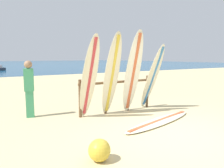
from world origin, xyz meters
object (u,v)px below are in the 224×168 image
surfboard_leaning_center (152,77)px  beachgoer_standing (29,86)px  beach_ball (99,150)px  surfboard_leaning_center_left (133,72)px  surfboard_rack (117,91)px  surfboard_leaning_left (112,74)px  surfboard_lying_on_sand (160,121)px  surfboard_leaning_far_left (89,78)px

surfboard_leaning_center → beachgoer_standing: surfboard_leaning_center is taller
beach_ball → beachgoer_standing: bearing=97.7°
surfboard_leaning_center_left → surfboard_rack: bearing=129.2°
surfboard_leaning_left → beachgoer_standing: 2.47m
surfboard_rack → surfboard_lying_on_sand: bearing=-76.3°
surfboard_rack → surfboard_leaning_far_left: surfboard_leaning_far_left is taller
surfboard_leaning_far_left → surfboard_leaning_center_left: bearing=-1.9°
surfboard_leaning_left → surfboard_leaning_far_left: bearing=-176.7°
surfboard_rack → surfboard_leaning_center_left: (0.34, -0.41, 0.61)m
beach_ball → surfboard_rack: bearing=52.3°
surfboard_leaning_center → surfboard_leaning_center_left: bearing=-173.9°
surfboard_rack → surfboard_leaning_center_left: surfboard_leaning_center_left is taller
surfboard_leaning_left → surfboard_lying_on_sand: (0.78, -1.30, -1.24)m
surfboard_leaning_center_left → surfboard_leaning_center: size_ratio=1.18×
surfboard_leaning_center_left → surfboard_lying_on_sand: surfboard_leaning_center_left is taller
beachgoer_standing → surfboard_leaning_center: bearing=-15.9°
surfboard_leaning_far_left → beachgoer_standing: surfboard_leaning_far_left is taller
surfboard_leaning_center_left → beachgoer_standing: bearing=157.8°
surfboard_leaning_center_left → beach_ball: size_ratio=6.67×
surfboard_leaning_left → surfboard_leaning_center: size_ratio=1.14×
surfboard_leaning_far_left → beach_ball: size_ratio=6.16×
surfboard_rack → surfboard_leaning_center: surfboard_leaning_center is taller
surfboard_leaning_far_left → beachgoer_standing: (-1.42, 1.14, -0.28)m
surfboard_leaning_left → beach_ball: size_ratio=6.46×
beachgoer_standing → surfboard_leaning_left: bearing=-26.6°
surfboard_leaning_center → beach_ball: surfboard_leaning_center is taller
surfboard_rack → beachgoer_standing: bearing=163.2°
surfboard_leaning_left → surfboard_leaning_center: bearing=0.2°
surfboard_leaning_left → beach_ball: 3.14m
surfboard_lying_on_sand → surfboard_leaning_center_left: bearing=92.6°
surfboard_rack → surfboard_leaning_left: size_ratio=1.06×
surfboard_leaning_left → beach_ball: bearing=-125.5°
surfboard_rack → surfboard_leaning_center: bearing=-14.2°
surfboard_leaning_center_left → beachgoer_standing: (-2.91, 1.19, -0.38)m
surfboard_leaning_left → surfboard_lying_on_sand: 1.95m
surfboard_leaning_center → surfboard_lying_on_sand: bearing=-123.3°
surfboard_rack → beach_ball: bearing=-127.7°
surfboard_rack → surfboard_leaning_center_left: size_ratio=1.03×
surfboard_leaning_left → surfboard_leaning_center_left: 0.73m
surfboard_rack → surfboard_leaning_left: (-0.39, -0.32, 0.57)m
surfboard_leaning_left → surfboard_leaning_center_left: size_ratio=0.97×
surfboard_leaning_center_left → beachgoer_standing: surfboard_leaning_center_left is taller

